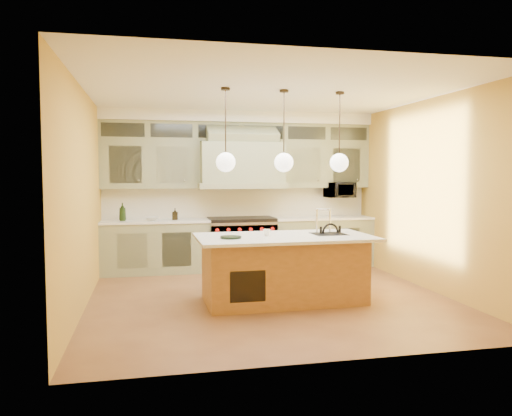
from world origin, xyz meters
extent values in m
plane|color=brown|center=(0.00, 0.00, 0.00)|extent=(5.00, 5.00, 0.00)
plane|color=white|center=(0.00, 0.00, 2.90)|extent=(5.00, 5.00, 0.00)
plane|color=gold|center=(0.00, 2.50, 1.45)|extent=(5.00, 0.00, 5.00)
plane|color=gold|center=(0.00, -2.50, 1.45)|extent=(5.00, 0.00, 5.00)
plane|color=gold|center=(-2.50, 0.00, 1.45)|extent=(0.00, 5.00, 5.00)
plane|color=gold|center=(2.50, 0.00, 1.45)|extent=(0.00, 5.00, 5.00)
cube|color=gray|center=(-1.55, 2.17, 0.45)|extent=(1.90, 0.65, 0.90)
cube|color=gray|center=(1.55, 2.17, 0.45)|extent=(1.90, 0.65, 0.90)
cube|color=silver|center=(-1.55, 2.17, 0.92)|extent=(1.90, 0.68, 0.04)
cube|color=silver|center=(1.55, 2.17, 0.92)|extent=(1.90, 0.68, 0.04)
cube|color=silver|center=(0.00, 2.48, 1.22)|extent=(5.00, 0.04, 0.56)
cube|color=gray|center=(-1.62, 2.33, 1.93)|extent=(1.75, 0.35, 0.85)
cube|color=gray|center=(1.62, 2.33, 1.93)|extent=(1.75, 0.35, 0.85)
cube|color=gray|center=(0.00, 2.15, 1.95)|extent=(1.50, 0.70, 0.75)
cube|color=gray|center=(0.00, 2.15, 1.55)|extent=(1.60, 0.76, 0.10)
cube|color=#333833|center=(0.00, 2.33, 2.53)|extent=(5.00, 0.35, 0.35)
cube|color=white|center=(0.00, 2.31, 2.80)|extent=(5.00, 0.47, 0.20)
cube|color=silver|center=(0.00, 2.15, 0.45)|extent=(1.20, 0.70, 0.90)
cube|color=black|center=(0.00, 2.15, 0.93)|extent=(1.20, 0.70, 0.06)
cube|color=silver|center=(0.00, 1.83, 0.78)|extent=(1.20, 0.06, 0.14)
cube|color=brown|center=(0.15, -0.25, 0.44)|extent=(2.16, 1.05, 0.88)
cube|color=silver|center=(0.15, -0.30, 0.90)|extent=(2.41, 1.30, 0.04)
cube|color=black|center=(0.81, -0.24, 0.90)|extent=(0.46, 0.41, 0.05)
cylinder|color=black|center=(0.78, -0.49, 0.31)|extent=(0.04, 0.04, 0.61)
cylinder|color=black|center=(1.09, -0.42, 0.31)|extent=(0.04, 0.04, 0.61)
cylinder|color=black|center=(0.71, -0.18, 0.31)|extent=(0.04, 0.04, 0.61)
cylinder|color=black|center=(1.02, -0.11, 0.31)|extent=(0.04, 0.04, 0.61)
cube|color=black|center=(0.90, -0.30, 0.63)|extent=(0.44, 0.44, 0.05)
torus|color=black|center=(0.87, -0.15, 0.93)|extent=(0.27, 0.08, 0.27)
imported|color=black|center=(1.95, 2.25, 1.45)|extent=(0.54, 0.37, 0.30)
imported|color=black|center=(-2.12, 2.15, 1.10)|extent=(0.13, 0.13, 0.32)
imported|color=black|center=(-1.21, 2.15, 1.05)|extent=(0.11, 0.11, 0.21)
imported|color=silver|center=(-1.61, 2.15, 0.97)|extent=(0.27, 0.27, 0.06)
imported|color=white|center=(-0.10, -0.28, 0.97)|extent=(0.10, 0.10, 0.09)
cylinder|color=#2D2319|center=(-0.65, -0.25, 2.88)|extent=(0.12, 0.12, 0.03)
cylinder|color=#2D2319|center=(-0.65, -0.25, 2.44)|extent=(0.02, 0.02, 0.93)
sphere|color=white|center=(-0.65, -0.25, 1.92)|extent=(0.26, 0.26, 0.26)
cylinder|color=#2D2319|center=(0.15, -0.25, 2.88)|extent=(0.12, 0.12, 0.03)
cylinder|color=#2D2319|center=(0.15, -0.25, 2.44)|extent=(0.02, 0.02, 0.93)
sphere|color=white|center=(0.15, -0.25, 1.92)|extent=(0.26, 0.26, 0.26)
cylinder|color=#2D2319|center=(0.95, -0.25, 2.88)|extent=(0.12, 0.12, 0.03)
cylinder|color=#2D2319|center=(0.95, -0.25, 2.44)|extent=(0.02, 0.02, 0.93)
sphere|color=white|center=(0.95, -0.25, 1.92)|extent=(0.26, 0.26, 0.26)
camera|label=1|loc=(-1.65, -6.83, 1.77)|focal=35.00mm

